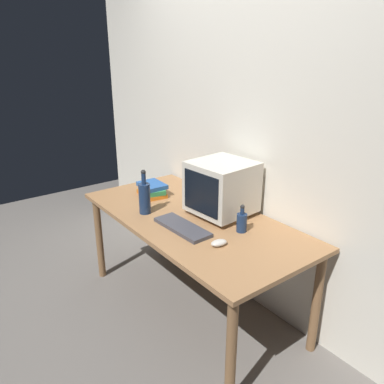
% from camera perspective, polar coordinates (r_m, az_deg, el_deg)
% --- Properties ---
extents(ground_plane, '(6.00, 6.00, 0.00)m').
position_cam_1_polar(ground_plane, '(2.96, 0.00, -16.79)').
color(ground_plane, slate).
extents(back_wall, '(4.00, 0.08, 2.50)m').
position_cam_1_polar(back_wall, '(2.72, 8.06, 8.75)').
color(back_wall, silver).
rests_on(back_wall, ground).
extents(desk, '(1.71, 0.82, 0.74)m').
position_cam_1_polar(desk, '(2.62, 0.00, -5.31)').
color(desk, '#9E7047').
rests_on(desk, ground).
extents(crt_monitor, '(0.41, 0.41, 0.37)m').
position_cam_1_polar(crt_monitor, '(2.56, 4.46, 0.65)').
color(crt_monitor, beige).
rests_on(crt_monitor, desk).
extents(keyboard, '(0.43, 0.17, 0.02)m').
position_cam_1_polar(keyboard, '(2.41, -1.47, -5.28)').
color(keyboard, '#3F3F47').
rests_on(keyboard, desk).
extents(computer_mouse, '(0.08, 0.11, 0.04)m').
position_cam_1_polar(computer_mouse, '(2.22, 4.05, -7.60)').
color(computer_mouse, beige).
rests_on(computer_mouse, desk).
extents(bottle_tall, '(0.08, 0.08, 0.31)m').
position_cam_1_polar(bottle_tall, '(2.62, -7.12, -0.75)').
color(bottle_tall, navy).
rests_on(bottle_tall, desk).
extents(bottle_short, '(0.07, 0.07, 0.18)m').
position_cam_1_polar(bottle_short, '(2.38, 7.45, -4.42)').
color(bottle_short, navy).
rests_on(bottle_short, desk).
extents(book_stack, '(0.26, 0.20, 0.10)m').
position_cam_1_polar(book_stack, '(2.95, -6.02, 0.36)').
color(book_stack, orange).
rests_on(book_stack, desk).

